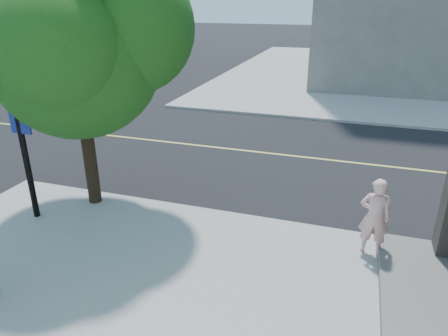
% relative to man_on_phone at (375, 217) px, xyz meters
% --- Properties ---
extents(ground, '(140.00, 140.00, 0.00)m').
position_rel_man_on_phone_xyz_m(ground, '(-8.23, 0.74, -0.94)').
color(ground, black).
rests_on(ground, ground).
extents(road_ew, '(140.00, 9.00, 0.01)m').
position_rel_man_on_phone_xyz_m(road_ew, '(-8.23, 5.24, -0.93)').
color(road_ew, black).
rests_on(road_ew, ground).
extents(sidewalk_nw, '(26.00, 25.00, 0.12)m').
position_rel_man_on_phone_xyz_m(sidewalk_nw, '(-31.23, 22.24, -0.88)').
color(sidewalk_nw, '#9C9C9B').
rests_on(sidewalk_nw, ground).
extents(man_on_phone, '(0.61, 0.42, 1.64)m').
position_rel_man_on_phone_xyz_m(man_on_phone, '(0.00, 0.00, 0.00)').
color(man_on_phone, beige).
rests_on(man_on_phone, sidewalk_se).
extents(street_tree, '(4.80, 4.37, 6.37)m').
position_rel_man_on_phone_xyz_m(street_tree, '(-6.52, 0.25, 3.30)').
color(street_tree, black).
rests_on(street_tree, sidewalk_se).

